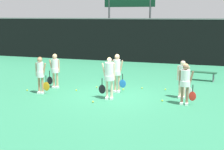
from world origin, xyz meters
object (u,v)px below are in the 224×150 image
object	(u,v)px
tennis_ball_5	(116,90)
tennis_ball_8	(48,82)
player_2	(185,80)
tennis_ball_4	(76,90)
scoreboard	(129,4)
player_5	(183,76)
tennis_ball_6	(97,87)
player_0	(40,72)
player_4	(117,70)
tennis_ball_1	(162,101)
bench_courtside	(200,73)
player_1	(109,75)
tennis_ball_7	(142,88)
tennis_ball_3	(93,102)
tennis_ball_9	(123,89)
player_3	(55,68)
tennis_ball_0	(27,90)
tennis_ball_2	(165,89)

from	to	relation	value
tennis_ball_5	tennis_ball_8	size ratio (longest dim) A/B	1.03
player_2	tennis_ball_4	size ratio (longest dim) A/B	22.64
scoreboard	player_5	distance (m)	12.06
player_2	tennis_ball_6	xyz separation A→B (m)	(-4.22, 1.59, -0.92)
player_0	tennis_ball_5	world-z (taller)	player_0
player_4	tennis_ball_1	size ratio (longest dim) A/B	24.41
bench_courtside	tennis_ball_4	xyz separation A→B (m)	(-5.25, -4.11, -0.37)
player_1	player_2	size ratio (longest dim) A/B	1.08
player_2	player_4	xyz separation A→B (m)	(-3.04, 1.06, 0.06)
player_4	tennis_ball_7	xyz separation A→B (m)	(0.92, 0.99, -0.98)
player_1	tennis_ball_7	distance (m)	2.58
tennis_ball_3	tennis_ball_7	world-z (taller)	tennis_ball_3
bench_courtside	player_2	size ratio (longest dim) A/B	1.09
scoreboard	tennis_ball_9	size ratio (longest dim) A/B	74.21
player_2	tennis_ball_3	size ratio (longest dim) A/B	22.64
tennis_ball_6	tennis_ball_3	bearing A→B (deg)	-72.86
tennis_ball_1	tennis_ball_7	size ratio (longest dim) A/B	1.06
player_4	tennis_ball_4	world-z (taller)	player_4
player_1	tennis_ball_5	xyz separation A→B (m)	(-0.20, 1.54, -0.99)
player_3	tennis_ball_5	world-z (taller)	player_3
tennis_ball_0	tennis_ball_6	bearing A→B (deg)	28.85
tennis_ball_3	tennis_ball_1	bearing A→B (deg)	21.16
scoreboard	tennis_ball_9	distance (m)	10.96
player_4	tennis_ball_5	distance (m)	1.05
tennis_ball_7	tennis_ball_2	bearing A→B (deg)	3.27
player_3	tennis_ball_1	xyz separation A→B (m)	(5.20, -0.82, -0.92)
player_4	tennis_ball_2	world-z (taller)	player_4
tennis_ball_5	tennis_ball_6	world-z (taller)	tennis_ball_5
player_5	tennis_ball_9	distance (m)	2.91
player_2	tennis_ball_5	bearing A→B (deg)	158.32
scoreboard	player_0	distance (m)	12.03
bench_courtside	player_5	xyz separation A→B (m)	(-0.54, -3.92, 0.53)
tennis_ball_2	tennis_ball_4	size ratio (longest dim) A/B	0.97
bench_courtside	tennis_ball_3	world-z (taller)	bench_courtside
player_5	tennis_ball_6	bearing A→B (deg)	171.84
player_4	tennis_ball_4	distance (m)	2.12
tennis_ball_0	tennis_ball_5	bearing A→B (deg)	19.44
player_0	player_4	distance (m)	3.36
player_3	bench_courtside	bearing A→B (deg)	24.27
bench_courtside	tennis_ball_3	size ratio (longest dim) A/B	24.76
player_4	tennis_ball_4	bearing A→B (deg)	-166.61
player_1	player_5	bearing A→B (deg)	14.28
bench_courtside	tennis_ball_7	bearing A→B (deg)	-124.45
tennis_ball_2	tennis_ball_7	world-z (taller)	tennis_ball_2
player_2	bench_courtside	bearing A→B (deg)	87.47
player_5	tennis_ball_1	world-z (taller)	player_5
player_1	tennis_ball_3	world-z (taller)	player_1
tennis_ball_1	tennis_ball_9	size ratio (longest dim) A/B	0.98
tennis_ball_6	tennis_ball_5	bearing A→B (deg)	-11.40
player_4	player_5	size ratio (longest dim) A/B	1.07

